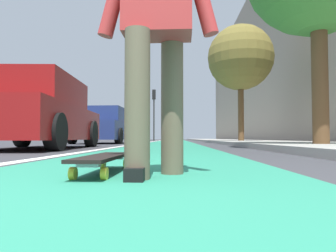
{
  "coord_description": "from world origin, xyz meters",
  "views": [
    {
      "loc": [
        -1.07,
        -0.29,
        0.22
      ],
      "look_at": [
        12.14,
        0.09,
        0.75
      ],
      "focal_mm": 32.29,
      "sensor_mm": 36.0,
      "label": 1
    }
  ],
  "objects_px": {
    "skateboard": "(104,159)",
    "traffic_light": "(154,105)",
    "pedestrian_distant": "(138,125)",
    "parked_car_near": "(35,115)",
    "parked_car_mid": "(105,127)",
    "street_tree_mid": "(240,58)",
    "skater_person": "(157,17)"
  },
  "relations": [
    {
      "from": "pedestrian_distant",
      "to": "parked_car_near",
      "type": "bearing_deg",
      "value": 174.96
    },
    {
      "from": "skateboard",
      "to": "parked_car_near",
      "type": "bearing_deg",
      "value": 30.07
    },
    {
      "from": "pedestrian_distant",
      "to": "parked_car_mid",
      "type": "bearing_deg",
      "value": 165.04
    },
    {
      "from": "skater_person",
      "to": "parked_car_mid",
      "type": "relative_size",
      "value": 0.36
    },
    {
      "from": "skateboard",
      "to": "pedestrian_distant",
      "type": "relative_size",
      "value": 0.51
    },
    {
      "from": "skater_person",
      "to": "parked_car_near",
      "type": "bearing_deg",
      "value": 32.49
    },
    {
      "from": "parked_car_near",
      "to": "pedestrian_distant",
      "type": "xyz_separation_m",
      "value": [
        10.0,
        -0.88,
        0.24
      ]
    },
    {
      "from": "skater_person",
      "to": "pedestrian_distant",
      "type": "height_order",
      "value": "pedestrian_distant"
    },
    {
      "from": "skateboard",
      "to": "street_tree_mid",
      "type": "relative_size",
      "value": 0.17
    },
    {
      "from": "skateboard",
      "to": "skater_person",
      "type": "bearing_deg",
      "value": -113.32
    },
    {
      "from": "skater_person",
      "to": "parked_car_near",
      "type": "height_order",
      "value": "skater_person"
    },
    {
      "from": "parked_car_near",
      "to": "traffic_light",
      "type": "relative_size",
      "value": 0.98
    },
    {
      "from": "parked_car_mid",
      "to": "skateboard",
      "type": "bearing_deg",
      "value": -166.58
    },
    {
      "from": "skateboard",
      "to": "traffic_light",
      "type": "xyz_separation_m",
      "value": [
        22.95,
        1.43,
        2.83
      ]
    },
    {
      "from": "street_tree_mid",
      "to": "pedestrian_distant",
      "type": "xyz_separation_m",
      "value": [
        3.25,
        4.84,
        -2.73
      ]
    },
    {
      "from": "parked_car_mid",
      "to": "traffic_light",
      "type": "relative_size",
      "value": 1.06
    },
    {
      "from": "skater_person",
      "to": "traffic_light",
      "type": "bearing_deg",
      "value": 4.4
    },
    {
      "from": "skateboard",
      "to": "street_tree_mid",
      "type": "height_order",
      "value": "street_tree_mid"
    },
    {
      "from": "parked_car_near",
      "to": "skateboard",
      "type": "bearing_deg",
      "value": -149.93
    },
    {
      "from": "skater_person",
      "to": "parked_car_near",
      "type": "relative_size",
      "value": 0.4
    },
    {
      "from": "skateboard",
      "to": "traffic_light",
      "type": "bearing_deg",
      "value": 3.57
    },
    {
      "from": "traffic_light",
      "to": "pedestrian_distant",
      "type": "height_order",
      "value": "traffic_light"
    },
    {
      "from": "street_tree_mid",
      "to": "skateboard",
      "type": "bearing_deg",
      "value": 163.83
    },
    {
      "from": "skateboard",
      "to": "skater_person",
      "type": "height_order",
      "value": "skater_person"
    },
    {
      "from": "parked_car_near",
      "to": "street_tree_mid",
      "type": "height_order",
      "value": "street_tree_mid"
    },
    {
      "from": "skateboard",
      "to": "pedestrian_distant",
      "type": "distance_m",
      "value": 14.44
    },
    {
      "from": "parked_car_near",
      "to": "pedestrian_distant",
      "type": "relative_size",
      "value": 2.49
    },
    {
      "from": "parked_car_near",
      "to": "skater_person",
      "type": "bearing_deg",
      "value": -147.51
    },
    {
      "from": "skateboard",
      "to": "pedestrian_distant",
      "type": "xyz_separation_m",
      "value": [
        14.33,
        1.63,
        0.86
      ]
    },
    {
      "from": "skateboard",
      "to": "traffic_light",
      "type": "distance_m",
      "value": 23.17
    },
    {
      "from": "street_tree_mid",
      "to": "skater_person",
      "type": "bearing_deg",
      "value": 165.68
    },
    {
      "from": "traffic_light",
      "to": "street_tree_mid",
      "type": "relative_size",
      "value": 0.83
    }
  ]
}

